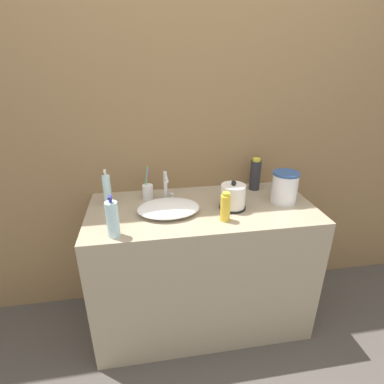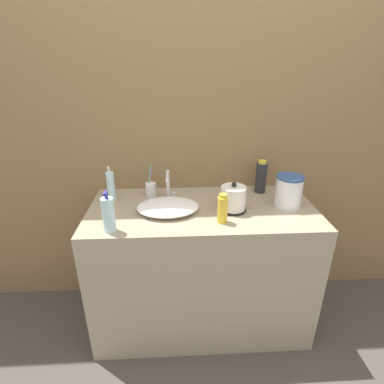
{
  "view_description": "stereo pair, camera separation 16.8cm",
  "coord_description": "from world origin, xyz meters",
  "views": [
    {
      "loc": [
        -0.31,
        -1.22,
        1.61
      ],
      "look_at": [
        -0.06,
        0.3,
        0.93
      ],
      "focal_mm": 28.0,
      "sensor_mm": 36.0,
      "label": 1
    },
    {
      "loc": [
        -0.14,
        -1.23,
        1.61
      ],
      "look_at": [
        -0.06,
        0.3,
        0.93
      ],
      "focal_mm": 28.0,
      "sensor_mm": 36.0,
      "label": 2
    }
  ],
  "objects": [
    {
      "name": "wall_back",
      "position": [
        0.0,
        0.62,
        1.3
      ],
      "size": [
        6.0,
        0.04,
        2.6
      ],
      "color": "olive",
      "rests_on": "ground_plane"
    },
    {
      "name": "toothbrush_cup",
      "position": [
        -0.3,
        0.47,
        0.88
      ],
      "size": [
        0.06,
        0.06,
        0.2
      ],
      "color": "silver",
      "rests_on": "vanity_counter"
    },
    {
      "name": "faucet",
      "position": [
        -0.19,
        0.42,
        0.94
      ],
      "size": [
        0.06,
        0.15,
        0.18
      ],
      "color": "silver",
      "rests_on": "vanity_counter"
    },
    {
      "name": "water_pitcher",
      "position": [
        0.49,
        0.3,
        0.93
      ],
      "size": [
        0.15,
        0.15,
        0.19
      ],
      "color": "silver",
      "rests_on": "vanity_counter"
    },
    {
      "name": "lotion_bottle",
      "position": [
        -0.48,
        0.07,
        0.93
      ],
      "size": [
        0.06,
        0.06,
        0.22
      ],
      "color": "silver",
      "rests_on": "vanity_counter"
    },
    {
      "name": "vanity_counter",
      "position": [
        0.0,
        0.3,
        0.42
      ],
      "size": [
        1.3,
        0.6,
        0.83
      ],
      "color": "gray",
      "rests_on": "ground_plane"
    },
    {
      "name": "sink_basin",
      "position": [
        -0.2,
        0.27,
        0.86
      ],
      "size": [
        0.35,
        0.26,
        0.06
      ],
      "color": "white",
      "rests_on": "vanity_counter"
    },
    {
      "name": "shampoo_bottle",
      "position": [
        -0.54,
        0.43,
        0.93
      ],
      "size": [
        0.05,
        0.05,
        0.22
      ],
      "color": "silver",
      "rests_on": "vanity_counter"
    },
    {
      "name": "mouthwash_bottle",
      "position": [
        0.09,
        0.13,
        0.91
      ],
      "size": [
        0.05,
        0.05,
        0.16
      ],
      "color": "gold",
      "rests_on": "vanity_counter"
    },
    {
      "name": "hand_cream_bottle",
      "position": [
        0.39,
        0.51,
        0.94
      ],
      "size": [
        0.07,
        0.07,
        0.21
      ],
      "color": "#28282D",
      "rests_on": "vanity_counter"
    },
    {
      "name": "ground_plane",
      "position": [
        0.0,
        0.0,
        0.0
      ],
      "size": [
        12.0,
        12.0,
        0.0
      ],
      "primitive_type": "plane",
      "color": "#47423D"
    },
    {
      "name": "electric_kettle",
      "position": [
        0.17,
        0.26,
        0.9
      ],
      "size": [
        0.15,
        0.15,
        0.17
      ],
      "color": "black",
      "rests_on": "vanity_counter"
    }
  ]
}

